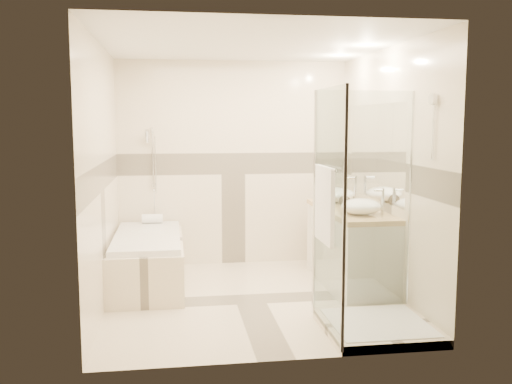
{
  "coord_description": "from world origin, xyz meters",
  "views": [
    {
      "loc": [
        -0.74,
        -5.48,
        1.77
      ],
      "look_at": [
        0.1,
        0.25,
        1.05
      ],
      "focal_mm": 40.0,
      "sensor_mm": 36.0,
      "label": 1
    }
  ],
  "objects": [
    {
      "name": "faucet_near",
      "position": [
        1.32,
        0.77,
        1.02
      ],
      "size": [
        0.12,
        0.03,
        0.3
      ],
      "color": "silver",
      "rests_on": "vanity"
    },
    {
      "name": "vessel_sink_near",
      "position": [
        1.1,
        0.77,
        0.93
      ],
      "size": [
        0.42,
        0.42,
        0.17
      ],
      "primitive_type": "ellipsoid",
      "color": "white",
      "rests_on": "vanity"
    },
    {
      "name": "rolled_towel",
      "position": [
        -0.99,
        1.34,
        0.62
      ],
      "size": [
        0.24,
        0.11,
        0.11
      ],
      "primitive_type": "cylinder",
      "rotation": [
        0.0,
        1.57,
        0.0
      ],
      "color": "white",
      "rests_on": "bathtub"
    },
    {
      "name": "bathtub",
      "position": [
        -1.02,
        0.65,
        0.31
      ],
      "size": [
        0.75,
        1.7,
        0.56
      ],
      "color": "beige",
      "rests_on": "ground"
    },
    {
      "name": "faucet_far",
      "position": [
        1.32,
        -0.1,
        1.0
      ],
      "size": [
        0.1,
        0.03,
        0.26
      ],
      "color": "silver",
      "rests_on": "vanity"
    },
    {
      "name": "vessel_sink_far",
      "position": [
        1.1,
        -0.1,
        0.93
      ],
      "size": [
        0.4,
        0.4,
        0.16
      ],
      "primitive_type": "ellipsoid",
      "color": "white",
      "rests_on": "vanity"
    },
    {
      "name": "shower_enclosure",
      "position": [
        0.83,
        -0.97,
        0.51
      ],
      "size": [
        0.96,
        0.93,
        2.04
      ],
      "color": "beige",
      "rests_on": "ground"
    },
    {
      "name": "vanity",
      "position": [
        1.12,
        0.3,
        0.43
      ],
      "size": [
        0.58,
        1.62,
        0.85
      ],
      "color": "silver",
      "rests_on": "ground"
    },
    {
      "name": "room",
      "position": [
        0.06,
        0.01,
        1.26
      ],
      "size": [
        2.82,
        3.02,
        2.52
      ],
      "color": "beige",
      "rests_on": "ground"
    },
    {
      "name": "amenity_bottle_b",
      "position": [
        1.1,
        0.45,
        0.93
      ],
      "size": [
        0.13,
        0.13,
        0.17
      ],
      "primitive_type": "imported",
      "rotation": [
        0.0,
        0.0,
        -0.04
      ],
      "color": "black",
      "rests_on": "vanity"
    },
    {
      "name": "folded_towels",
      "position": [
        1.1,
        1.0,
        0.89
      ],
      "size": [
        0.18,
        0.26,
        0.08
      ],
      "primitive_type": "cube",
      "rotation": [
        0.0,
        0.0,
        0.19
      ],
      "color": "white",
      "rests_on": "vanity"
    },
    {
      "name": "amenity_bottle_a",
      "position": [
        1.1,
        0.14,
        0.92
      ],
      "size": [
        0.08,
        0.08,
        0.15
      ],
      "primitive_type": "imported",
      "rotation": [
        0.0,
        0.0,
        0.2
      ],
      "color": "black",
      "rests_on": "vanity"
    }
  ]
}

